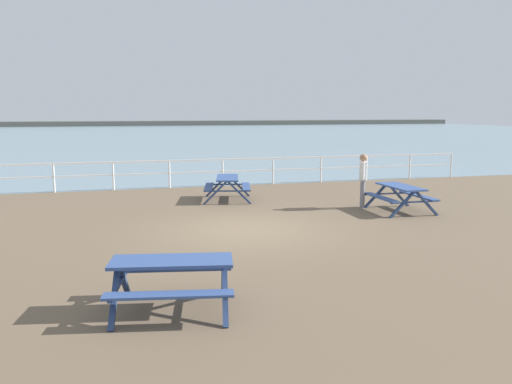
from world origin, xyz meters
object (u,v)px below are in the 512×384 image
(picnic_table_near_right, at_px, (172,272))
(picnic_table_near_left, at_px, (400,192))
(picnic_table_mid_centre, at_px, (227,183))
(visitor, at_px, (363,177))

(picnic_table_near_right, bearing_deg, picnic_table_near_left, 49.96)
(picnic_table_near_left, relative_size, picnic_table_mid_centre, 0.87)
(picnic_table_near_right, xyz_separation_m, visitor, (6.59, 6.85, 0.36))
(picnic_table_near_left, height_order, picnic_table_mid_centre, same)
(picnic_table_mid_centre, height_order, visitor, visitor)
(picnic_table_near_right, relative_size, picnic_table_mid_centre, 0.98)
(picnic_table_near_left, height_order, picnic_table_near_right, same)
(picnic_table_near_right, height_order, visitor, visitor)
(picnic_table_mid_centre, bearing_deg, picnic_table_near_right, 175.72)
(picnic_table_near_left, bearing_deg, visitor, 43.32)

